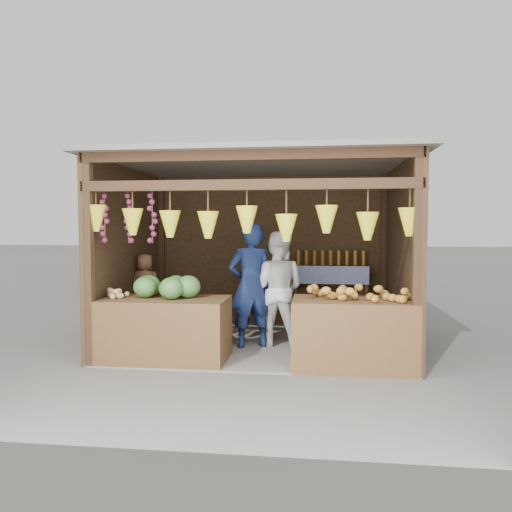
% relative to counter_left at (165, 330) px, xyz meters
% --- Properties ---
extents(ground, '(80.00, 80.00, 0.00)m').
position_rel_counter_left_xyz_m(ground, '(1.10, 1.07, -0.40)').
color(ground, '#514F49').
rests_on(ground, ground).
extents(stall_structure, '(4.30, 3.30, 2.66)m').
position_rel_counter_left_xyz_m(stall_structure, '(1.07, 1.03, 1.26)').
color(stall_structure, slate).
rests_on(stall_structure, ground).
extents(back_shelf, '(1.25, 0.32, 1.32)m').
position_rel_counter_left_xyz_m(back_shelf, '(2.15, 2.35, 0.47)').
color(back_shelf, '#382314').
rests_on(back_shelf, ground).
extents(counter_left, '(1.58, 0.85, 0.81)m').
position_rel_counter_left_xyz_m(counter_left, '(0.00, 0.00, 0.00)').
color(counter_left, '#52351B').
rests_on(counter_left, ground).
extents(counter_right, '(1.46, 0.85, 0.83)m').
position_rel_counter_left_xyz_m(counter_right, '(2.36, -0.01, 0.01)').
color(counter_right, '#50361A').
rests_on(counter_right, ground).
extents(stool, '(0.36, 0.36, 0.34)m').
position_rel_counter_left_xyz_m(stool, '(-0.69, 1.22, -0.24)').
color(stool, black).
rests_on(stool, ground).
extents(man_standing, '(0.76, 0.64, 1.77)m').
position_rel_counter_left_xyz_m(man_standing, '(1.00, 0.80, 0.48)').
color(man_standing, '#121E44').
rests_on(man_standing, ground).
extents(woman_standing, '(0.90, 0.76, 1.66)m').
position_rel_counter_left_xyz_m(woman_standing, '(1.36, 0.97, 0.43)').
color(woman_standing, silver).
rests_on(woman_standing, ground).
extents(vendor_seated, '(0.48, 0.32, 0.98)m').
position_rel_counter_left_xyz_m(vendor_seated, '(-0.69, 1.22, 0.42)').
color(vendor_seated, brown).
rests_on(vendor_seated, stool).
extents(melon_pile, '(1.00, 0.50, 0.32)m').
position_rel_counter_left_xyz_m(melon_pile, '(-0.04, 0.05, 0.56)').
color(melon_pile, '#154512').
rests_on(melon_pile, counter_left).
extents(tanfruit_pile, '(0.34, 0.40, 0.13)m').
position_rel_counter_left_xyz_m(tanfruit_pile, '(-0.65, -0.06, 0.47)').
color(tanfruit_pile, olive).
rests_on(tanfruit_pile, counter_left).
extents(mango_pile, '(1.40, 0.64, 0.22)m').
position_rel_counter_left_xyz_m(mango_pile, '(2.42, -0.01, 0.54)').
color(mango_pile, '#C9431A').
rests_on(mango_pile, counter_right).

